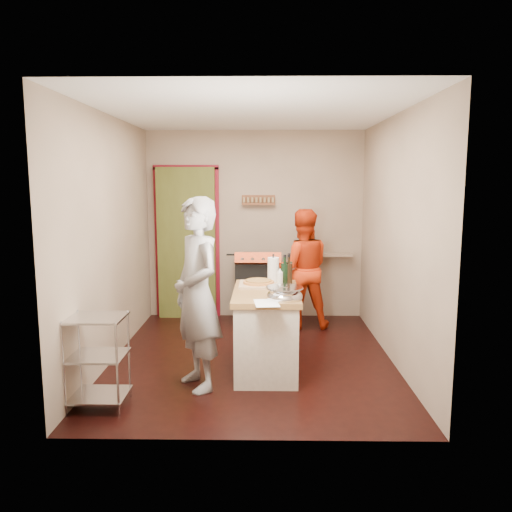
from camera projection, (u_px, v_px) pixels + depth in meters
The scene contains 10 objects.
floor at pixel (252, 358), 5.44m from camera, with size 3.50×3.50×0.00m, color black.
back_wall at pixel (210, 237), 7.04m from camera, with size 3.00×0.44×2.60m.
left_wall at pixel (110, 239), 5.27m from camera, with size 0.04×3.50×2.60m, color tan.
right_wall at pixel (395, 240), 5.22m from camera, with size 0.04×3.50×2.60m, color tan.
ceiling at pixel (252, 111), 5.05m from camera, with size 3.00×3.50×0.02m, color white.
stove at pixel (258, 290), 6.78m from camera, with size 0.60×0.63×1.00m.
wire_shelving at pixel (97, 357), 4.21m from camera, with size 0.48×0.40×0.80m.
island at pixel (267, 328), 5.03m from camera, with size 0.67×1.24×1.14m.
person_stripe at pixel (197, 294), 4.55m from camera, with size 0.65×0.42×1.77m, color #AFAFB4.
person_red at pixel (302, 269), 6.50m from camera, with size 0.76×0.59×1.56m, color red.
Camera 1 is at (0.13, -5.21, 1.90)m, focal length 35.00 mm.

